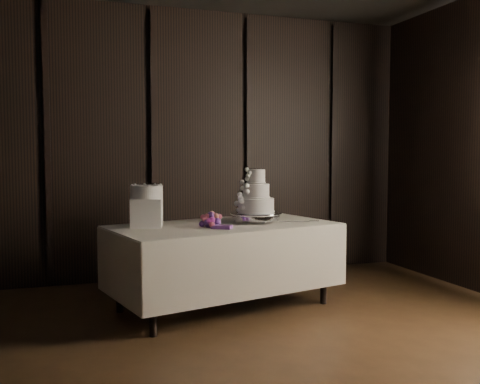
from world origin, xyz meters
name	(u,v)px	position (x,y,z in m)	size (l,w,h in m)	color
room	(270,131)	(0.00, 0.00, 1.50)	(6.08, 7.08, 3.08)	black
display_table	(224,262)	(0.41, 2.17, 0.42)	(2.18, 1.48, 0.76)	silver
cake_stand	(256,217)	(0.74, 2.24, 0.81)	(0.48, 0.48, 0.09)	silver
wedding_cake	(254,196)	(0.71, 2.23, 1.01)	(0.38, 0.33, 0.40)	white
bouquet	(212,220)	(0.27, 2.04, 0.82)	(0.27, 0.37, 0.18)	#CF5368
box_pedestal	(147,213)	(-0.27, 2.23, 0.89)	(0.26, 0.26, 0.25)	white
small_cake	(147,192)	(-0.27, 2.23, 1.07)	(0.28, 0.28, 0.11)	white
cake_knife	(294,222)	(1.08, 2.12, 0.77)	(0.37, 0.02, 0.01)	silver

